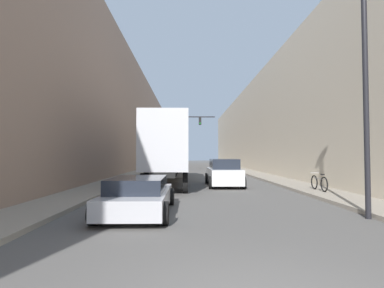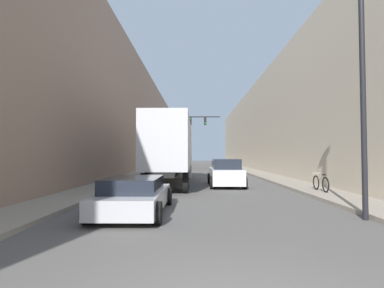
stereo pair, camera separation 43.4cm
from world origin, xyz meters
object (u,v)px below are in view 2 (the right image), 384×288
Objects in this scene: traffic_signal_gantry at (177,130)px; parked_bicycle at (321,183)px; street_lamp at (362,48)px; sedan_car at (135,195)px; semi_truck at (173,149)px; suv_car at (225,173)px.

traffic_signal_gantry reaches higher than parked_bicycle.
traffic_signal_gantry is 0.88× the size of street_lamp.
sedan_car is at bearing -89.40° from traffic_signal_gantry.
semi_truck is 10.95m from sedan_car.
street_lamp is at bearing -74.80° from traffic_signal_gantry.
suv_car is 10.85m from street_lamp.
sedan_car is 9.43m from parked_bicycle.
traffic_signal_gantry is at bearing 103.36° from suv_car.
street_lamp is (6.97, -0.92, 4.52)m from sedan_car.
sedan_car is 2.52× the size of parked_bicycle.
sedan_car is 1.04× the size of suv_car.
street_lamp is at bearing -60.88° from semi_truck.
suv_car is 5.61m from parked_bicycle.
sedan_car is at bearing 172.44° from street_lamp.
traffic_signal_gantry is (-0.27, 25.71, 4.26)m from sedan_car.
traffic_signal_gantry is 27.60m from street_lamp.
suv_car is 0.62× the size of traffic_signal_gantry.
semi_truck is at bearing 87.71° from sedan_car.
semi_truck is 1.70× the size of street_lamp.
semi_truck is 4.35m from suv_car.
street_lamp is at bearing -100.79° from parked_bicycle.
parked_bicycle is (7.64, -5.94, -1.77)m from semi_truck.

